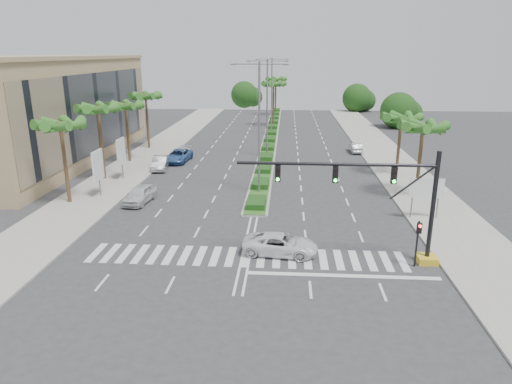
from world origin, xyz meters
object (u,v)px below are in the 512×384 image
car_parked_c (178,156)px  car_right (355,148)px  car_parked_b (160,163)px  car_crossing (280,244)px  car_parked_a (140,194)px  car_parked_d (181,153)px

car_parked_c → car_right: 23.36m
car_parked_b → car_crossing: car_parked_b is taller
car_parked_a → car_right: 31.73m
car_parked_b → car_right: 25.85m
car_crossing → car_right: size_ratio=1.27×
car_parked_d → car_parked_c: bearing=-81.4°
car_parked_c → car_crossing: (12.84, -25.76, -0.06)m
car_parked_b → car_parked_d: 5.81m
car_parked_a → car_crossing: 16.05m
car_parked_d → car_crossing: (12.96, -27.67, 0.03)m
car_crossing → car_right: bearing=-9.6°
car_parked_d → car_right: 22.98m
car_parked_d → car_parked_a: bearing=-83.9°
car_parked_b → car_right: bearing=17.6°
car_parked_b → car_parked_c: 3.98m
car_parked_c → car_parked_b: bearing=-103.1°
car_parked_d → car_crossing: size_ratio=0.91×
car_parked_b → car_parked_a: bearing=-90.3°
car_parked_a → car_crossing: bearing=-31.7°
car_parked_a → car_parked_d: (-0.37, 17.71, -0.11)m
car_right → car_parked_c: bearing=14.6°
car_parked_d → car_crossing: car_crossing is taller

